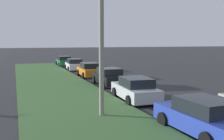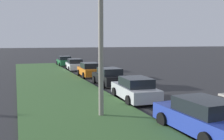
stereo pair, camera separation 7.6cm
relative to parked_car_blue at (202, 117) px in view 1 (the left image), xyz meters
The scene contains 8 objects.
grass_median 7.17m from the parked_car_blue, 32.67° to the left, with size 60.00×6.00×0.12m, color #3D6633.
parked_car_blue is the anchor object (origin of this frame).
parked_car_silver 6.47m from the parked_car_blue, ahead, with size 4.39×2.20×1.47m.
parked_car_black 12.61m from the parked_car_blue, ahead, with size 4.32×2.06×1.47m.
parked_car_orange 18.41m from the parked_car_blue, ahead, with size 4.36×2.13×1.47m.
parked_car_white 25.02m from the parked_car_blue, ahead, with size 4.39×2.20×1.47m.
parked_car_green 31.51m from the parked_car_blue, ahead, with size 4.33×2.07×1.47m.
streetlight 5.84m from the parked_car_blue, 35.87° to the left, with size 0.52×2.88×7.50m.
Camera 1 is at (-4.52, 10.12, 3.70)m, focal length 43.05 mm.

